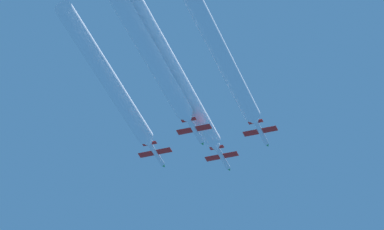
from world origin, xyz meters
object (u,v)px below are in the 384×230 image
object	(u,v)px
jet_lead	(223,158)
jet_slot	(195,131)
jet_right_wingman	(261,133)
jet_left_wingman	(156,154)

from	to	relation	value
jet_lead	jet_slot	bearing A→B (deg)	-92.45
jet_right_wingman	jet_slot	size ratio (longest dim) A/B	1.00
jet_right_wingman	jet_left_wingman	bearing A→B (deg)	179.40
jet_right_wingman	jet_slot	xyz separation A→B (m)	(-11.82, -8.15, -2.34)
jet_left_wingman	jet_slot	bearing A→B (deg)	-35.98
jet_lead	jet_slot	world-z (taller)	jet_lead
jet_lead	jet_left_wingman	bearing A→B (deg)	-146.11
jet_left_wingman	jet_right_wingman	distance (m)	23.39
jet_left_wingman	jet_right_wingman	xyz separation A→B (m)	(23.38, -0.25, 0.15)
jet_lead	jet_left_wingman	xyz separation A→B (m)	(-12.28, -8.25, -1.67)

